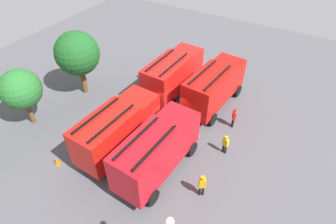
% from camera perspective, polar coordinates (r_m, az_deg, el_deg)
% --- Properties ---
extents(ground_plane, '(48.15, 48.15, 0.00)m').
position_cam_1_polar(ground_plane, '(23.47, 0.00, -2.60)').
color(ground_plane, '#4C4C51').
extents(fire_truck_0, '(7.33, 3.09, 3.88)m').
position_cam_1_polar(fire_truck_0, '(18.64, -2.25, -7.64)').
color(fire_truck_0, red).
rests_on(fire_truck_0, ground).
extents(fire_truck_1, '(7.38, 3.25, 3.88)m').
position_cam_1_polar(fire_truck_1, '(24.48, 9.37, 5.32)').
color(fire_truck_1, red).
rests_on(fire_truck_1, ground).
extents(fire_truck_2, '(7.31, 3.05, 3.88)m').
position_cam_1_polar(fire_truck_2, '(20.40, -10.20, -3.18)').
color(fire_truck_2, red).
rests_on(fire_truck_2, ground).
extents(fire_truck_3, '(7.27, 2.93, 3.88)m').
position_cam_1_polar(fire_truck_3, '(25.80, 1.06, 7.91)').
color(fire_truck_3, red).
rests_on(fire_truck_3, ground).
extents(firefighter_0, '(0.43, 0.48, 1.82)m').
position_cam_1_polar(firefighter_0, '(18.42, 6.94, -14.48)').
color(firefighter_0, black).
rests_on(firefighter_0, ground).
extents(firefighter_1, '(0.48, 0.40, 1.74)m').
position_cam_1_polar(firefighter_1, '(23.32, 13.20, -1.03)').
color(firefighter_1, black).
rests_on(firefighter_1, ground).
extents(firefighter_2, '(0.46, 0.47, 1.67)m').
position_cam_1_polar(firefighter_2, '(21.71, -17.52, -6.02)').
color(firefighter_2, black).
rests_on(firefighter_2, ground).
extents(firefighter_3, '(0.35, 0.47, 1.61)m').
position_cam_1_polar(firefighter_3, '(21.13, 11.55, -6.34)').
color(firefighter_3, black).
rests_on(firefighter_3, ground).
extents(firefighter_4, '(0.47, 0.34, 1.65)m').
position_cam_1_polar(firefighter_4, '(28.19, -4.31, 7.92)').
color(firefighter_4, black).
rests_on(firefighter_4, ground).
extents(tree_1, '(3.19, 3.19, 4.95)m').
position_cam_1_polar(tree_1, '(24.47, -27.73, 4.07)').
color(tree_1, brown).
rests_on(tree_1, ground).
extents(tree_2, '(3.89, 3.89, 6.03)m').
position_cam_1_polar(tree_2, '(26.17, -17.93, 11.21)').
color(tree_2, brown).
rests_on(tree_2, ground).
extents(traffic_cone_0, '(0.47, 0.47, 0.68)m').
position_cam_1_polar(traffic_cone_0, '(24.87, -7.03, 0.99)').
color(traffic_cone_0, '#F2600C').
rests_on(traffic_cone_0, ground).
extents(traffic_cone_1, '(0.43, 0.43, 0.62)m').
position_cam_1_polar(traffic_cone_1, '(21.90, -21.61, -9.22)').
color(traffic_cone_1, '#F2600C').
rests_on(traffic_cone_1, ground).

